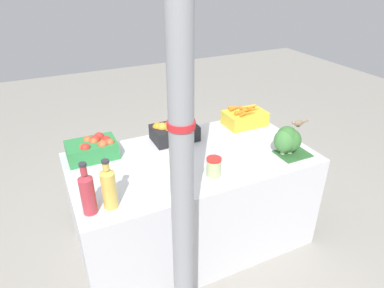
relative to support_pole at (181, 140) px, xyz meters
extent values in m
plane|color=gray|center=(0.37, 0.67, -1.28)|extent=(10.00, 10.00, 0.00)
cube|color=silver|center=(0.37, 0.67, -0.90)|extent=(1.65, 0.89, 0.75)
cylinder|color=gray|center=(0.00, 0.00, 0.00)|extent=(0.11, 0.11, 2.55)
cylinder|color=red|center=(0.00, 0.00, 0.07)|extent=(0.12, 0.12, 0.03)
cube|color=#2D8442|center=(-0.25, 0.96, -0.47)|extent=(0.33, 0.22, 0.11)
sphere|color=red|center=(-0.15, 0.97, -0.43)|extent=(0.06, 0.06, 0.06)
sphere|color=#BC562D|center=(-0.14, 0.90, -0.42)|extent=(0.06, 0.06, 0.06)
sphere|color=#BC562D|center=(-0.19, 0.89, -0.42)|extent=(0.07, 0.07, 0.07)
sphere|color=red|center=(-0.15, 0.93, -0.42)|extent=(0.06, 0.06, 0.06)
sphere|color=#BC562D|center=(-0.21, 1.02, -0.43)|extent=(0.06, 0.06, 0.06)
sphere|color=red|center=(-0.22, 0.98, -0.42)|extent=(0.07, 0.07, 0.07)
sphere|color=red|center=(-0.19, 1.02, -0.42)|extent=(0.07, 0.07, 0.07)
sphere|color=#BC562D|center=(-0.23, 0.96, -0.42)|extent=(0.06, 0.06, 0.06)
sphere|color=#BC562D|center=(-0.26, 1.01, -0.42)|extent=(0.07, 0.07, 0.07)
sphere|color=red|center=(-0.30, 0.90, -0.42)|extent=(0.07, 0.07, 0.07)
sphere|color=#BC562D|center=(-0.31, 0.91, -0.43)|extent=(0.07, 0.07, 0.07)
cube|color=black|center=(0.36, 0.96, -0.47)|extent=(0.33, 0.22, 0.11)
sphere|color=orange|center=(0.24, 1.00, -0.43)|extent=(0.08, 0.08, 0.08)
sphere|color=orange|center=(0.31, 0.92, -0.43)|extent=(0.08, 0.08, 0.08)
sphere|color=orange|center=(0.27, 0.97, -0.42)|extent=(0.08, 0.08, 0.08)
sphere|color=orange|center=(0.35, 1.01, -0.43)|extent=(0.08, 0.08, 0.08)
sphere|color=orange|center=(0.33, 0.99, -0.43)|extent=(0.08, 0.08, 0.08)
cube|color=gold|center=(0.98, 0.96, -0.47)|extent=(0.33, 0.22, 0.11)
cone|color=orange|center=(0.94, 1.04, -0.40)|extent=(0.13, 0.06, 0.03)
cone|color=orange|center=(0.98, 0.89, -0.40)|extent=(0.14, 0.04, 0.02)
cone|color=orange|center=(1.04, 0.95, -0.40)|extent=(0.16, 0.06, 0.03)
cone|color=orange|center=(0.95, 0.94, -0.40)|extent=(0.14, 0.04, 0.02)
cone|color=orange|center=(1.02, 1.00, -0.40)|extent=(0.12, 0.03, 0.02)
cone|color=orange|center=(1.06, 0.97, -0.39)|extent=(0.14, 0.07, 0.03)
cone|color=orange|center=(0.96, 0.96, -0.40)|extent=(0.16, 0.05, 0.03)
cone|color=orange|center=(0.94, 1.03, -0.40)|extent=(0.15, 0.06, 0.02)
cone|color=orange|center=(0.94, 0.94, -0.40)|extent=(0.15, 0.05, 0.03)
cone|color=orange|center=(0.95, 0.89, -0.40)|extent=(0.14, 0.05, 0.03)
cube|color=#2D602D|center=(1.02, 0.40, -0.52)|extent=(0.22, 0.18, 0.01)
ellipsoid|color=#387033|center=(1.00, 0.41, -0.42)|extent=(0.13, 0.13, 0.16)
cylinder|color=#B2C693|center=(1.00, 0.41, -0.51)|extent=(0.03, 0.03, 0.02)
ellipsoid|color=#427F3D|center=(0.95, 0.42, -0.42)|extent=(0.14, 0.14, 0.16)
cylinder|color=#B2C693|center=(0.95, 0.42, -0.51)|extent=(0.03, 0.03, 0.02)
ellipsoid|color=#387033|center=(0.97, 0.43, -0.41)|extent=(0.15, 0.15, 0.17)
cylinder|color=#B2C693|center=(0.97, 0.43, -0.51)|extent=(0.03, 0.03, 0.02)
ellipsoid|color=#427F3D|center=(1.00, 0.43, -0.42)|extent=(0.11, 0.11, 0.15)
cylinder|color=#B2C693|center=(1.00, 0.43, -0.51)|extent=(0.03, 0.03, 0.02)
cylinder|color=#B2333D|center=(-0.38, 0.37, -0.42)|extent=(0.08, 0.08, 0.21)
cone|color=#B2333D|center=(-0.38, 0.37, -0.30)|extent=(0.08, 0.08, 0.03)
cylinder|color=#B2333D|center=(-0.38, 0.37, -0.26)|extent=(0.03, 0.03, 0.05)
cylinder|color=#2D2D33|center=(-0.38, 0.37, -0.23)|extent=(0.04, 0.04, 0.01)
cylinder|color=gold|center=(-0.27, 0.37, -0.42)|extent=(0.08, 0.08, 0.22)
cone|color=gold|center=(-0.27, 0.37, -0.30)|extent=(0.08, 0.08, 0.02)
cylinder|color=gold|center=(-0.27, 0.37, -0.27)|extent=(0.04, 0.04, 0.04)
cylinder|color=#2D2D33|center=(-0.27, 0.37, -0.24)|extent=(0.04, 0.04, 0.01)
cylinder|color=#B2C684|center=(0.39, 0.40, -0.47)|extent=(0.09, 0.09, 0.11)
cylinder|color=red|center=(0.39, 0.40, -0.41)|extent=(0.10, 0.10, 0.01)
cube|color=#4C3D2D|center=(1.04, 0.41, -0.32)|extent=(0.02, 0.02, 0.01)
ellipsoid|color=#7A664C|center=(1.04, 0.41, -0.30)|extent=(0.07, 0.04, 0.04)
sphere|color=#897556|center=(0.99, 0.41, -0.29)|extent=(0.03, 0.03, 0.03)
cone|color=#4C3D28|center=(0.98, 0.41, -0.29)|extent=(0.01, 0.01, 0.01)
cube|color=#7A664C|center=(1.09, 0.40, -0.29)|extent=(0.04, 0.02, 0.01)
camera|label=1|loc=(-0.51, -1.17, 0.67)|focal=32.00mm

